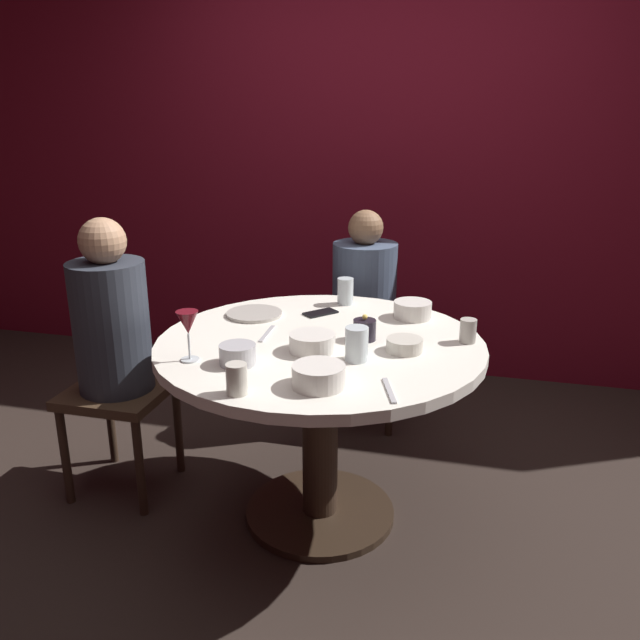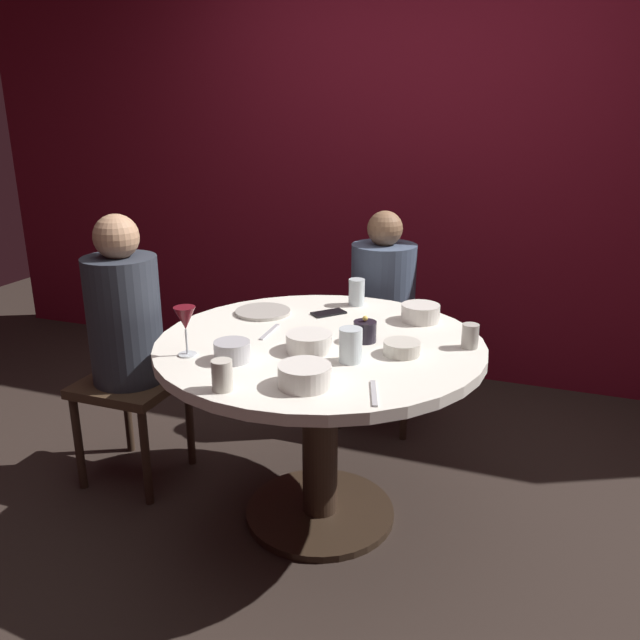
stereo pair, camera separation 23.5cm
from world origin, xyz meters
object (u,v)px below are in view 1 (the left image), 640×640
(cell_phone, at_px, (320,313))
(cup_by_left_diner, at_px, (468,331))
(bowl_salad_center, at_px, (313,343))
(cup_near_candle, at_px, (237,379))
(bowl_rice_portion, at_px, (413,310))
(seated_diner_back, at_px, (364,293))
(cup_center_front, at_px, (357,344))
(bowl_sauce_side, at_px, (404,345))
(candle_holder, at_px, (365,330))
(dinner_plate, at_px, (254,314))
(bowl_small_white, at_px, (319,376))
(bowl_serving_large, at_px, (238,354))
(dining_table, at_px, (320,384))
(wine_glass, at_px, (188,325))
(cup_by_right_diner, at_px, (345,291))

(cell_phone, bearing_deg, cup_by_left_diner, 22.90)
(bowl_salad_center, bearing_deg, cup_near_candle, -107.83)
(cup_near_candle, distance_m, cup_by_left_diner, 0.91)
(bowl_rice_portion, relative_size, cup_by_left_diner, 1.75)
(seated_diner_back, distance_m, cup_center_front, 1.09)
(bowl_sauce_side, distance_m, cup_by_left_diner, 0.26)
(candle_holder, distance_m, bowl_salad_center, 0.22)
(dinner_plate, distance_m, bowl_small_white, 0.76)
(bowl_rice_portion, bearing_deg, dinner_plate, -168.61)
(bowl_small_white, bearing_deg, bowl_sauce_side, 59.05)
(bowl_serving_large, xyz_separation_m, bowl_rice_portion, (0.51, 0.65, 0.00))
(bowl_small_white, bearing_deg, bowl_salad_center, 108.30)
(dining_table, relative_size, cup_by_left_diner, 13.78)
(candle_holder, distance_m, cup_by_left_diner, 0.38)
(seated_diner_back, bearing_deg, bowl_sauce_side, 18.61)
(wine_glass, bearing_deg, bowl_serving_large, 3.75)
(candle_holder, height_order, bowl_sauce_side, candle_holder)
(dinner_plate, xyz_separation_m, cup_by_left_diner, (0.87, -0.11, 0.04))
(bowl_salad_center, height_order, cup_by_right_diner, cup_by_right_diner)
(seated_diner_back, height_order, bowl_small_white, seated_diner_back)
(seated_diner_back, xyz_separation_m, cell_phone, (-0.08, -0.59, 0.07))
(cup_by_right_diner, bearing_deg, bowl_sauce_side, -57.74)
(wine_glass, distance_m, cup_center_front, 0.57)
(bowl_serving_large, xyz_separation_m, bowl_small_white, (0.31, -0.11, 0.00))
(bowl_serving_large, xyz_separation_m, bowl_sauce_side, (0.53, 0.26, -0.01))
(candle_holder, relative_size, bowl_sauce_side, 0.77)
(wine_glass, relative_size, cup_by_left_diner, 1.99)
(wine_glass, bearing_deg, bowl_sauce_side, 20.89)
(cup_by_right_diner, bearing_deg, cup_by_left_diner, -34.07)
(dinner_plate, relative_size, bowl_salad_center, 1.41)
(cup_by_right_diner, bearing_deg, wine_glass, -115.60)
(bowl_sauce_side, bearing_deg, bowl_rice_portion, 92.38)
(dinner_plate, distance_m, cup_by_left_diner, 0.88)
(seated_diner_back, xyz_separation_m, dinner_plate, (-0.34, -0.68, 0.07))
(bowl_sauce_side, xyz_separation_m, cup_by_right_diner, (-0.32, 0.51, 0.03))
(candle_holder, height_order, cup_center_front, cup_center_front)
(bowl_serving_large, distance_m, cup_by_right_diner, 0.80)
(candle_holder, height_order, dinner_plate, candle_holder)
(dinner_plate, bearing_deg, cup_near_candle, -73.98)
(dining_table, relative_size, cup_center_front, 10.28)
(dining_table, xyz_separation_m, cup_near_candle, (-0.13, -0.51, 0.22))
(cup_near_candle, height_order, cup_by_right_diner, cup_by_right_diner)
(bowl_serving_large, distance_m, cup_near_candle, 0.24)
(cell_phone, bearing_deg, bowl_salad_center, -38.41)
(bowl_small_white, xyz_separation_m, cup_near_candle, (-0.22, -0.11, 0.01))
(candle_holder, relative_size, bowl_salad_center, 0.60)
(wine_glass, height_order, cell_phone, wine_glass)
(bowl_small_white, distance_m, cup_center_front, 0.25)
(cup_by_right_diner, bearing_deg, bowl_small_white, -83.20)
(bowl_sauce_side, bearing_deg, cup_by_left_diner, 35.23)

